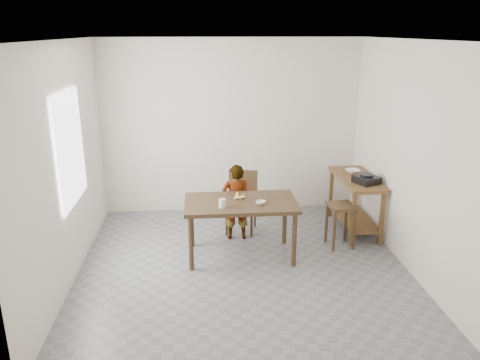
{
  "coord_description": "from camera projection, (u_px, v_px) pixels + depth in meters",
  "views": [
    {
      "loc": [
        -0.49,
        -5.17,
        2.8
      ],
      "look_at": [
        0.0,
        0.4,
        1.0
      ],
      "focal_mm": 35.0,
      "sensor_mm": 36.0,
      "label": 1
    }
  ],
  "objects": [
    {
      "name": "small_bowl",
      "position": [
        260.0,
        203.0,
        5.76
      ],
      "size": [
        0.14,
        0.14,
        0.04
      ],
      "primitive_type": "imported",
      "rotation": [
        0.0,
        0.0,
        -0.2
      ],
      "color": "white",
      "rests_on": "dining_table"
    },
    {
      "name": "child",
      "position": [
        236.0,
        202.0,
        6.43
      ],
      "size": [
        0.39,
        0.26,
        1.08
      ],
      "primitive_type": "imported",
      "rotation": [
        0.0,
        0.0,
        3.14
      ],
      "color": "silver",
      "rests_on": "floor"
    },
    {
      "name": "wall_right",
      "position": [
        412.0,
        158.0,
        5.55
      ],
      "size": [
        0.04,
        4.0,
        2.7
      ],
      "primitive_type": "cube",
      "color": "white",
      "rests_on": "ground"
    },
    {
      "name": "floor",
      "position": [
        243.0,
        268.0,
        5.81
      ],
      "size": [
        4.0,
        4.0,
        0.04
      ],
      "primitive_type": "cube",
      "color": "slate",
      "rests_on": "ground"
    },
    {
      "name": "serving_bowl",
      "position": [
        353.0,
        171.0,
        6.84
      ],
      "size": [
        0.26,
        0.26,
        0.05
      ],
      "primitive_type": "imported",
      "rotation": [
        0.0,
        0.0,
        0.31
      ],
      "color": "white",
      "rests_on": "prep_counter"
    },
    {
      "name": "banana",
      "position": [
        240.0,
        197.0,
        5.93
      ],
      "size": [
        0.16,
        0.12,
        0.05
      ],
      "primitive_type": null,
      "rotation": [
        0.0,
        0.0,
        0.08
      ],
      "color": "#F7DF53",
      "rests_on": "dining_table"
    },
    {
      "name": "prep_counter",
      "position": [
        355.0,
        204.0,
        6.77
      ],
      "size": [
        0.5,
        1.2,
        0.8
      ],
      "primitive_type": null,
      "color": "brown",
      "rests_on": "floor"
    },
    {
      "name": "glass_tumbler",
      "position": [
        222.0,
        203.0,
        5.64
      ],
      "size": [
        0.09,
        0.09,
        0.11
      ],
      "primitive_type": "cylinder",
      "rotation": [
        0.0,
        0.0,
        -0.02
      ],
      "color": "silver",
      "rests_on": "dining_table"
    },
    {
      "name": "dining_chair",
      "position": [
        241.0,
        203.0,
        6.71
      ],
      "size": [
        0.51,
        0.51,
        0.87
      ],
      "primitive_type": null,
      "rotation": [
        0.0,
        0.0,
        -0.25
      ],
      "color": "#412D1A",
      "rests_on": "floor"
    },
    {
      "name": "wall_back",
      "position": [
        231.0,
        127.0,
        7.3
      ],
      "size": [
        4.0,
        0.04,
        2.7
      ],
      "primitive_type": "cube",
      "color": "white",
      "rests_on": "ground"
    },
    {
      "name": "stool",
      "position": [
        340.0,
        225.0,
        6.27
      ],
      "size": [
        0.37,
        0.37,
        0.6
      ],
      "primitive_type": null,
      "rotation": [
        0.0,
        0.0,
        0.11
      ],
      "color": "#412D1A",
      "rests_on": "floor"
    },
    {
      "name": "gas_burner",
      "position": [
        367.0,
        180.0,
        6.39
      ],
      "size": [
        0.38,
        0.38,
        0.1
      ],
      "primitive_type": "cube",
      "rotation": [
        0.0,
        0.0,
        0.42
      ],
      "color": "black",
      "rests_on": "prep_counter"
    },
    {
      "name": "dining_table",
      "position": [
        241.0,
        229.0,
        5.97
      ],
      "size": [
        1.4,
        0.8,
        0.75
      ],
      "primitive_type": null,
      "color": "#412D1A",
      "rests_on": "floor"
    },
    {
      "name": "wall_front",
      "position": [
        268.0,
        235.0,
        3.47
      ],
      "size": [
        4.0,
        0.04,
        2.7
      ],
      "primitive_type": "cube",
      "color": "white",
      "rests_on": "ground"
    },
    {
      "name": "ceiling",
      "position": [
        243.0,
        38.0,
        4.97
      ],
      "size": [
        4.0,
        4.0,
        0.04
      ],
      "primitive_type": "cube",
      "color": "white",
      "rests_on": "wall_back"
    },
    {
      "name": "wall_left",
      "position": [
        63.0,
        166.0,
        5.22
      ],
      "size": [
        0.04,
        4.0,
        2.7
      ],
      "primitive_type": "cube",
      "color": "white",
      "rests_on": "ground"
    },
    {
      "name": "window_pane",
      "position": [
        71.0,
        148.0,
        5.37
      ],
      "size": [
        0.02,
        1.1,
        1.3
      ],
      "primitive_type": "cube",
      "color": "white",
      "rests_on": "wall_left"
    }
  ]
}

